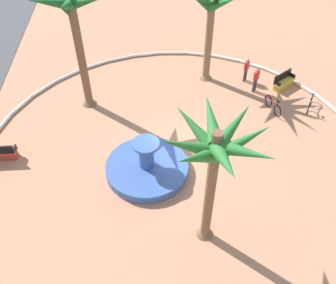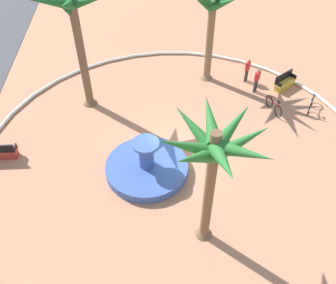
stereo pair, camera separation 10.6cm
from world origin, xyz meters
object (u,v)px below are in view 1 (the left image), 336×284
at_px(bicycle_red_frame, 310,103).
at_px(fountain, 147,167).
at_px(bench_east, 1,153).
at_px(bicycle_by_lamppost, 273,105).
at_px(palm_tree_near_fountain, 212,6).
at_px(person_cyclist_helmet, 256,78).
at_px(palm_tree_by_curb, 215,153).
at_px(bench_west, 284,83).
at_px(person_cyclist_photo, 246,68).
at_px(palm_tree_mid_plaza, 73,20).

bearing_deg(bicycle_red_frame, fountain, 112.13).
bearing_deg(bench_east, bicycle_by_lamppost, -81.01).
bearing_deg(bench_east, palm_tree_near_fountain, -61.90).
xyz_separation_m(bicycle_by_lamppost, person_cyclist_helmet, (2.05, 0.51, 0.55)).
xyz_separation_m(palm_tree_by_curb, bicycle_by_lamppost, (7.71, -5.39, -4.36)).
bearing_deg(bench_west, fountain, 124.74).
bearing_deg(bicycle_red_frame, person_cyclist_photo, 42.90).
distance_m(palm_tree_near_fountain, bicycle_red_frame, 8.01).
xyz_separation_m(palm_tree_mid_plaza, bicycle_by_lamppost, (-1.76, -10.69, -4.86)).
bearing_deg(bicycle_by_lamppost, bicycle_red_frame, -89.67).
bearing_deg(palm_tree_near_fountain, bench_west, -108.67).
relative_size(palm_tree_mid_plaza, person_cyclist_photo, 4.28).
bearing_deg(bench_east, person_cyclist_helmet, -72.91).
bearing_deg(person_cyclist_photo, bicycle_by_lamppost, -166.61).
bearing_deg(palm_tree_mid_plaza, person_cyclist_photo, -81.32).
distance_m(palm_tree_mid_plaza, bench_west, 13.08).
relative_size(bench_east, bench_west, 1.01).
xyz_separation_m(palm_tree_near_fountain, bench_west, (-1.58, -4.66, -4.46)).
relative_size(palm_tree_near_fountain, person_cyclist_helmet, 3.68).
relative_size(palm_tree_near_fountain, bicycle_red_frame, 4.17).
distance_m(palm_tree_near_fountain, bench_east, 13.86).
distance_m(fountain, bicycle_by_lamppost, 8.55).
xyz_separation_m(fountain, bicycle_by_lamppost, (3.98, -7.56, 0.09)).
bearing_deg(palm_tree_near_fountain, palm_tree_mid_plaza, 105.57).
height_order(bench_east, bicycle_by_lamppost, bench_east).
relative_size(fountain, bicycle_red_frame, 2.72).
distance_m(palm_tree_mid_plaza, person_cyclist_helmet, 11.05).
distance_m(palm_tree_by_curb, bench_east, 11.70).
height_order(palm_tree_near_fountain, palm_tree_by_curb, palm_tree_near_fountain).
xyz_separation_m(palm_tree_near_fountain, person_cyclist_photo, (-0.56, -2.45, -3.89)).
distance_m(bench_west, person_cyclist_photo, 2.50).
xyz_separation_m(bench_east, person_cyclist_helmet, (4.39, -14.29, 0.59)).
height_order(bicycle_red_frame, bicycle_by_lamppost, same).
bearing_deg(palm_tree_near_fountain, palm_tree_by_curb, 169.40).
distance_m(palm_tree_mid_plaza, bicycle_red_frame, 13.93).
height_order(palm_tree_mid_plaza, person_cyclist_photo, palm_tree_mid_plaza).
height_order(palm_tree_near_fountain, bench_east, palm_tree_near_fountain).
xyz_separation_m(person_cyclist_helmet, person_cyclist_photo, (1.22, 0.27, -0.02)).
relative_size(palm_tree_by_curb, palm_tree_mid_plaza, 0.85).
relative_size(fountain, person_cyclist_helmet, 2.40).
relative_size(fountain, bicycle_by_lamppost, 2.36).
bearing_deg(palm_tree_by_curb, bicycle_by_lamppost, -34.96).
distance_m(palm_tree_near_fountain, person_cyclist_photo, 4.63).
xyz_separation_m(palm_tree_by_curb, bench_west, (9.97, -6.82, -4.40)).
height_order(person_cyclist_helmet, person_cyclist_photo, person_cyclist_helmet).
distance_m(palm_tree_by_curb, bicycle_by_lamppost, 10.37).
relative_size(palm_tree_near_fountain, palm_tree_mid_plaza, 0.88).
bearing_deg(bicycle_by_lamppost, bench_east, 98.99).
relative_size(fountain, bench_west, 2.48).
distance_m(bicycle_red_frame, person_cyclist_helmet, 3.48).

